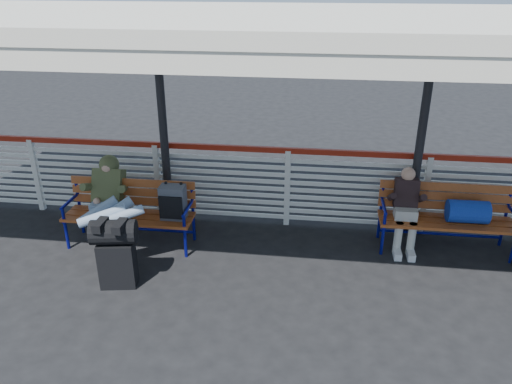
# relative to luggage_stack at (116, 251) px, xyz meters

# --- Properties ---
(ground) EXTENTS (60.00, 60.00, 0.00)m
(ground) POSITION_rel_luggage_stack_xyz_m (1.94, -0.01, -0.49)
(ground) COLOR black
(ground) RESTS_ON ground
(fence) EXTENTS (12.08, 0.08, 1.24)m
(fence) POSITION_rel_luggage_stack_xyz_m (1.94, 1.89, 0.17)
(fence) COLOR silver
(fence) RESTS_ON ground
(canopy) EXTENTS (12.60, 3.60, 3.16)m
(canopy) POSITION_rel_luggage_stack_xyz_m (1.94, 0.85, 2.55)
(canopy) COLOR silver
(canopy) RESTS_ON ground
(luggage_stack) EXTENTS (0.58, 0.39, 0.89)m
(luggage_stack) POSITION_rel_luggage_stack_xyz_m (0.00, 0.00, 0.00)
(luggage_stack) COLOR black
(luggage_stack) RESTS_ON ground
(bench_left) EXTENTS (1.80, 0.56, 0.95)m
(bench_left) POSITION_rel_luggage_stack_xyz_m (0.02, 1.03, 0.12)
(bench_left) COLOR #AD4E21
(bench_left) RESTS_ON ground
(bench_right) EXTENTS (1.80, 0.56, 0.92)m
(bench_right) POSITION_rel_luggage_stack_xyz_m (4.26, 1.43, 0.10)
(bench_right) COLOR #AD4E21
(bench_right) RESTS_ON ground
(traveler_man) EXTENTS (0.94, 1.64, 0.77)m
(traveler_man) POSITION_rel_luggage_stack_xyz_m (-0.35, 0.69, 0.24)
(traveler_man) COLOR #88A0B8
(traveler_man) RESTS_ON ground
(companion_person) EXTENTS (0.32, 0.66, 1.15)m
(companion_person) POSITION_rel_luggage_stack_xyz_m (3.60, 1.41, 0.11)
(companion_person) COLOR beige
(companion_person) RESTS_ON ground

